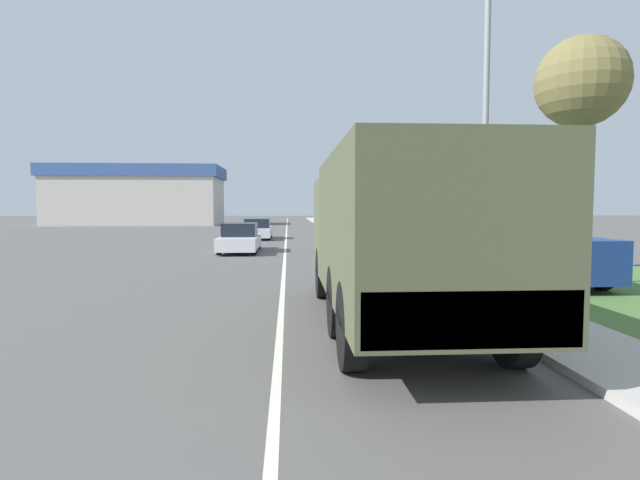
{
  "coord_description": "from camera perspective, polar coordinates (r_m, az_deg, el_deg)",
  "views": [
    {
      "loc": [
        0.15,
        3.43,
        2.1
      ],
      "look_at": [
        0.81,
        13.79,
        1.42
      ],
      "focal_mm": 28.0,
      "sensor_mm": 36.0,
      "label": 1
    }
  ],
  "objects": [
    {
      "name": "pickup_truck",
      "position": [
        15.73,
        22.73,
        -0.94
      ],
      "size": [
        2.09,
        5.45,
        1.84
      ],
      "color": "navy",
      "rests_on": "grass_strip_right"
    },
    {
      "name": "tree_mid_right",
      "position": [
        19.28,
        27.72,
        15.43
      ],
      "size": [
        2.97,
        2.97,
        7.71
      ],
      "color": "brown",
      "rests_on": "grass_strip_right"
    },
    {
      "name": "sidewalk_right",
      "position": [
        36.89,
        3.13,
        0.57
      ],
      "size": [
        1.8,
        120.0,
        0.12
      ],
      "color": "beige",
      "rests_on": "ground"
    },
    {
      "name": "car_nearest_ahead",
      "position": [
        23.83,
        -9.14,
        0.15
      ],
      "size": [
        1.74,
        4.73,
        1.37
      ],
      "color": "silver",
      "rests_on": "ground"
    },
    {
      "name": "military_truck",
      "position": [
        8.92,
        8.49,
        0.98
      ],
      "size": [
        2.44,
        7.83,
        2.93
      ],
      "color": "#545B3D",
      "rests_on": "ground"
    },
    {
      "name": "grass_strip_right",
      "position": [
        37.66,
        9.79,
        0.51
      ],
      "size": [
        7.0,
        120.0,
        0.02
      ],
      "color": "#4C7538",
      "rests_on": "ground"
    },
    {
      "name": "ground_plane",
      "position": [
        36.63,
        -3.88,
        0.45
      ],
      "size": [
        180.0,
        180.0,
        0.0
      ],
      "primitive_type": "plane",
      "color": "#565451"
    },
    {
      "name": "car_second_ahead",
      "position": [
        33.57,
        -7.16,
        1.19
      ],
      "size": [
        1.84,
        4.68,
        1.35
      ],
      "color": "silver",
      "rests_on": "ground"
    },
    {
      "name": "lane_centre_stripe",
      "position": [
        36.63,
        -3.88,
        0.45
      ],
      "size": [
        0.12,
        120.0,
        0.0
      ],
      "color": "silver",
      "rests_on": "ground"
    },
    {
      "name": "lamp_post",
      "position": [
        12.5,
        17.52,
        13.79
      ],
      "size": [
        1.69,
        0.24,
        7.05
      ],
      "color": "gray",
      "rests_on": "sidewalk_right"
    },
    {
      "name": "building_distant",
      "position": [
        64.28,
        -20.06,
        4.81
      ],
      "size": [
        20.08,
        9.81,
        7.01
      ],
      "color": "beige",
      "rests_on": "ground"
    }
  ]
}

